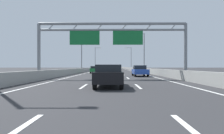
{
  "coord_description": "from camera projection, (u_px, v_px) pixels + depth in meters",
  "views": [
    {
      "loc": [
        0.18,
        -0.19,
        1.32
      ],
      "look_at": [
        -0.38,
        67.79,
        1.14
      ],
      "focal_mm": 30.75,
      "sensor_mm": 36.0,
      "label": 1
    }
  ],
  "objects": [
    {
      "name": "lane_dash_left_3",
      "position": [
        101.0,
        75.0,
        30.71
      ],
      "size": [
        0.16,
        3.0,
        0.01
      ],
      "primitive_type": "cube",
      "color": "white",
      "rests_on": "ground_plane"
    },
    {
      "name": "barrier_left",
      "position": [
        101.0,
        68.0,
        110.25
      ],
      "size": [
        0.45,
        220.0,
        0.95
      ],
      "color": "#9E9E99",
      "rests_on": "ground_plane"
    },
    {
      "name": "lane_dash_left_14",
      "position": [
        111.0,
        68.0,
        129.7
      ],
      "size": [
        0.16,
        3.0,
        0.01
      ],
      "primitive_type": "cube",
      "color": "white",
      "rests_on": "ground_plane"
    },
    {
      "name": "white_car",
      "position": [
        102.0,
        68.0,
        61.94
      ],
      "size": [
        1.71,
        4.51,
        1.5
      ],
      "color": "silver",
      "rests_on": "ground_plane"
    },
    {
      "name": "lane_dash_right_13",
      "position": [
        116.0,
        69.0,
        120.67
      ],
      "size": [
        0.16,
        3.0,
        0.01
      ],
      "primitive_type": "cube",
      "color": "white",
      "rests_on": "ground_plane"
    },
    {
      "name": "lane_dash_left_0",
      "position": [
        11.0,
        134.0,
        3.71
      ],
      "size": [
        0.16,
        3.0,
        0.01
      ],
      "primitive_type": "cube",
      "color": "white",
      "rests_on": "ground_plane"
    },
    {
      "name": "blue_car",
      "position": [
        140.0,
        71.0,
        26.1
      ],
      "size": [
        1.86,
        4.26,
        1.48
      ],
      "color": "#2347AD",
      "rests_on": "ground_plane"
    },
    {
      "name": "lane_dash_right_6",
      "position": [
        119.0,
        71.0,
        57.68
      ],
      "size": [
        0.16,
        3.0,
        0.01
      ],
      "primitive_type": "cube",
      "color": "white",
      "rests_on": "ground_plane"
    },
    {
      "name": "lane_dash_left_17",
      "position": [
        111.0,
        68.0,
        156.7
      ],
      "size": [
        0.16,
        3.0,
        0.01
      ],
      "primitive_type": "cube",
      "color": "white",
      "rests_on": "ground_plane"
    },
    {
      "name": "lane_dash_right_4",
      "position": [
        121.0,
        73.0,
        39.68
      ],
      "size": [
        0.16,
        3.0,
        0.01
      ],
      "primitive_type": "cube",
      "color": "white",
      "rests_on": "ground_plane"
    },
    {
      "name": "lane_dash_right_2",
      "position": [
        128.0,
        78.0,
        21.68
      ],
      "size": [
        0.16,
        3.0,
        0.01
      ],
      "primitive_type": "cube",
      "color": "white",
      "rests_on": "ground_plane"
    },
    {
      "name": "lane_dash_right_1",
      "position": [
        138.0,
        86.0,
        12.68
      ],
      "size": [
        0.16,
        3.0,
        0.01
      ],
      "primitive_type": "cube",
      "color": "white",
      "rests_on": "ground_plane"
    },
    {
      "name": "streetlamp_right_mid",
      "position": [
        143.0,
        50.0,
        47.05
      ],
      "size": [
        2.58,
        0.28,
        9.5
      ],
      "color": "slate",
      "rests_on": "ground_plane"
    },
    {
      "name": "lane_dash_right_16",
      "position": [
        116.0,
        68.0,
        147.67
      ],
      "size": [
        0.16,
        3.0,
        0.01
      ],
      "primitive_type": "cube",
      "color": "white",
      "rests_on": "ground_plane"
    },
    {
      "name": "streetlamp_left_mid",
      "position": [
        83.0,
        50.0,
        47.17
      ],
      "size": [
        2.58,
        0.28,
        9.5
      ],
      "color": "slate",
      "rests_on": "ground_plane"
    },
    {
      "name": "sign_gantry",
      "position": [
        111.0,
        36.0,
        21.79
      ],
      "size": [
        17.07,
        0.36,
        6.36
      ],
      "color": "gray",
      "rests_on": "ground_plane"
    },
    {
      "name": "lane_dash_left_16",
      "position": [
        111.0,
        68.0,
        147.7
      ],
      "size": [
        0.16,
        3.0,
        0.01
      ],
      "primitive_type": "cube",
      "color": "white",
      "rests_on": "ground_plane"
    },
    {
      "name": "lane_dash_right_5",
      "position": [
        120.0,
        72.0,
        48.68
      ],
      "size": [
        0.16,
        3.0,
        0.01
      ],
      "primitive_type": "cube",
      "color": "white",
      "rests_on": "ground_plane"
    },
    {
      "name": "lane_dash_left_5",
      "position": [
        106.0,
        72.0,
        48.71
      ],
      "size": [
        0.16,
        3.0,
        0.01
      ],
      "primitive_type": "cube",
      "color": "white",
      "rests_on": "ground_plane"
    },
    {
      "name": "lane_dash_right_14",
      "position": [
        116.0,
        68.0,
        129.67
      ],
      "size": [
        0.16,
        3.0,
        0.01
      ],
      "primitive_type": "cube",
      "color": "white",
      "rests_on": "ground_plane"
    },
    {
      "name": "lane_dash_right_17",
      "position": [
        116.0,
        68.0,
        156.67
      ],
      "size": [
        0.16,
        3.0,
        0.01
      ],
      "primitive_type": "cube",
      "color": "white",
      "rests_on": "ground_plane"
    },
    {
      "name": "lane_dash_left_1",
      "position": [
        84.0,
        86.0,
        12.71
      ],
      "size": [
        0.16,
        3.0,
        0.01
      ],
      "primitive_type": "cube",
      "color": "white",
      "rests_on": "ground_plane"
    },
    {
      "name": "lane_dash_left_12",
      "position": [
        110.0,
        69.0,
        111.71
      ],
      "size": [
        0.16,
        3.0,
        0.01
      ],
      "primitive_type": "cube",
      "color": "white",
      "rests_on": "ground_plane"
    },
    {
      "name": "lane_dash_left_9",
      "position": [
        109.0,
        69.0,
        84.71
      ],
      "size": [
        0.16,
        3.0,
        0.01
      ],
      "primitive_type": "cube",
      "color": "white",
      "rests_on": "ground_plane"
    },
    {
      "name": "edge_line_left",
      "position": [
        102.0,
        69.0,
        88.23
      ],
      "size": [
        0.16,
        176.0,
        0.01
      ],
      "primitive_type": "cube",
      "color": "white",
      "rests_on": "ground_plane"
    },
    {
      "name": "lane_dash_left_11",
      "position": [
        110.0,
        69.0,
        102.71
      ],
      "size": [
        0.16,
        3.0,
        0.01
      ],
      "primitive_type": "cube",
      "color": "white",
      "rests_on": "ground_plane"
    },
    {
      "name": "lane_dash_left_13",
      "position": [
        110.0,
        69.0,
        120.7
      ],
      "size": [
        0.16,
        3.0,
        0.01
      ],
      "primitive_type": "cube",
      "color": "white",
      "rests_on": "ground_plane"
    },
    {
      "name": "lane_dash_left_2",
      "position": [
        96.0,
        78.0,
        21.71
      ],
      "size": [
        0.16,
        3.0,
        0.01
      ],
      "primitive_type": "cube",
      "color": "white",
      "rests_on": "ground_plane"
    },
    {
      "name": "lane_dash_right_9",
      "position": [
        117.0,
        69.0,
        84.68
      ],
      "size": [
        0.16,
        3.0,
        0.01
      ],
      "primitive_type": "cube",
      "color": "white",
      "rests_on": "ground_plane"
    },
    {
      "name": "lane_dash_left_6",
      "position": [
        107.0,
        71.0,
        57.71
      ],
      "size": [
        0.16,
        3.0,
        0.01
      ],
      "primitive_type": "cube",
      "color": "white",
      "rests_on": "ground_plane"
    },
    {
      "name": "green_car",
      "position": [
        95.0,
        69.0,
        37.68
      ],
      "size": [
        1.77,
        4.43,
        1.39
      ],
      "color": "#1E7A38",
      "rests_on": "ground_plane"
    },
    {
      "name": "streetlamp_left_far",
      "position": [
        96.0,
        57.0,
        81.97
      ],
      "size": [
        2.58,
        0.28,
        9.5
      ],
      "color": "slate",
      "rests_on": "ground_plane"
    },
    {
      "name": "streetlamp_right_far",
      "position": [
        131.0,
        57.0,
        81.84
      ],
      "size": [
        2.58,
        0.28,
        9.5
      ],
      "color": "slate",
      "rests_on": "ground_plane"
    },
    {
      "name": "lane_dash_right_7",
      "position": [
        118.0,
        70.0,
        66.68
      ],
      "size": [
        0.16,
        3.0,
        0.01
      ],
      "primitive_type": "cube",
      "color": "white",
      "rests_on": "ground_plane"
    },
    {
      "name": "lane_dash_right_11",
      "position": [
        117.0,
        69.0,
        102.68
      ],
      "size": [
        0.16,
        3.0,
        0.01
      ],
      "primitive_type": "cube",
      "color": "white",
      "rests_on": "ground_plane"
    },
    {
      "name": "lane_dash_left_7",
      "position": [
        108.0,
        70.0,
        66.71
      ],
      "size": [
        0.16,
        3.0,
        0.01
      ],
      "primitive_type": "cube",
      "color": "white",
      "rests_on": "ground_plane"
    },
    {
      "name": "edge_line_right",
      "position": [
        125.0,
        69.0,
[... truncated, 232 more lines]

